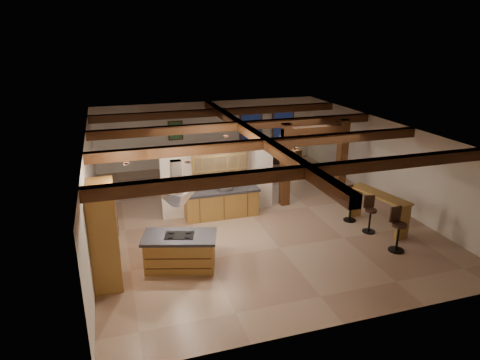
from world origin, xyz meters
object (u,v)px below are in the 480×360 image
object	(u,v)px
dining_table	(212,186)
bar_counter	(379,205)
kitchen_island	(180,251)
sofa	(256,157)

from	to	relation	value
dining_table	bar_counter	xyz separation A→B (m)	(4.21, -4.42, 0.44)
kitchen_island	sofa	xyz separation A→B (m)	(4.99, 8.18, -0.17)
kitchen_island	bar_counter	bearing A→B (deg)	5.11
kitchen_island	sofa	bearing A→B (deg)	58.63
kitchen_island	bar_counter	world-z (taller)	bar_counter
kitchen_island	bar_counter	xyz separation A→B (m)	(6.29, 0.56, 0.28)
kitchen_island	sofa	size ratio (longest dim) A/B	1.02
sofa	bar_counter	bearing A→B (deg)	106.63
sofa	bar_counter	world-z (taller)	bar_counter
dining_table	sofa	bearing A→B (deg)	41.92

